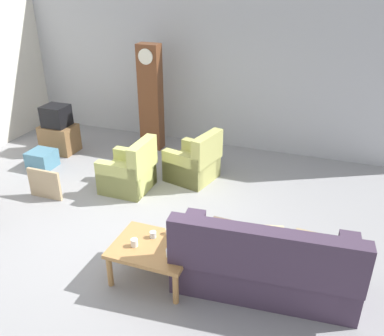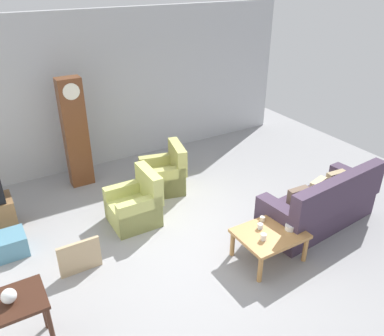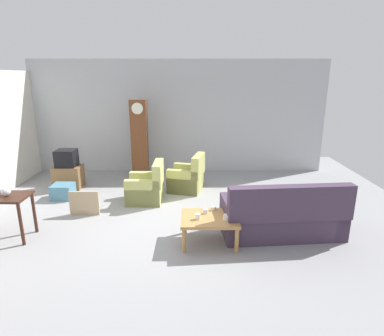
# 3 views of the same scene
# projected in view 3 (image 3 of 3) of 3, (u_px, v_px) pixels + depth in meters

# --- Properties ---
(ground_plane) EXTENTS (10.40, 10.40, 0.00)m
(ground_plane) POSITION_uv_depth(u_px,v_px,m) (172.00, 222.00, 6.33)
(ground_plane) COLOR gray
(garage_door_wall) EXTENTS (8.40, 0.16, 3.20)m
(garage_door_wall) POSITION_uv_depth(u_px,v_px,m) (179.00, 117.00, 9.35)
(garage_door_wall) COLOR #ADAFB5
(garage_door_wall) RESTS_ON ground_plane
(couch_floral) EXTENTS (2.17, 1.06, 1.04)m
(couch_floral) POSITION_uv_depth(u_px,v_px,m) (283.00, 217.00, 5.69)
(couch_floral) COLOR #423347
(couch_floral) RESTS_ON ground_plane
(armchair_olive_near) EXTENTS (0.80, 0.77, 0.92)m
(armchair_olive_near) POSITION_uv_depth(u_px,v_px,m) (147.00, 188.00, 7.28)
(armchair_olive_near) COLOR #B7BC66
(armchair_olive_near) RESTS_ON ground_plane
(armchair_olive_far) EXTENTS (0.95, 0.92, 0.92)m
(armchair_olive_far) POSITION_uv_depth(u_px,v_px,m) (187.00, 179.00, 7.97)
(armchair_olive_far) COLOR tan
(armchair_olive_far) RESTS_ON ground_plane
(coffee_table_wood) EXTENTS (0.96, 0.76, 0.47)m
(coffee_table_wood) POSITION_uv_depth(u_px,v_px,m) (209.00, 221.00, 5.45)
(coffee_table_wood) COLOR #B27F47
(coffee_table_wood) RESTS_ON ground_plane
(grandfather_clock) EXTENTS (0.44, 0.30, 2.15)m
(grandfather_clock) POSITION_uv_depth(u_px,v_px,m) (139.00, 139.00, 8.80)
(grandfather_clock) COLOR brown
(grandfather_clock) RESTS_ON ground_plane
(tv_stand_cabinet) EXTENTS (0.68, 0.52, 0.56)m
(tv_stand_cabinet) POSITION_uv_depth(u_px,v_px,m) (68.00, 177.00, 8.20)
(tv_stand_cabinet) COLOR brown
(tv_stand_cabinet) RESTS_ON ground_plane
(tv_crt) EXTENTS (0.48, 0.44, 0.42)m
(tv_crt) POSITION_uv_depth(u_px,v_px,m) (66.00, 158.00, 8.06)
(tv_crt) COLOR black
(tv_crt) RESTS_ON tv_stand_cabinet
(framed_picture_leaning) EXTENTS (0.60, 0.05, 0.51)m
(framed_picture_leaning) POSITION_uv_depth(u_px,v_px,m) (84.00, 203.00, 6.58)
(framed_picture_leaning) COLOR tan
(framed_picture_leaning) RESTS_ON ground_plane
(storage_box_blue) EXTENTS (0.47, 0.45, 0.33)m
(storage_box_blue) POSITION_uv_depth(u_px,v_px,m) (63.00, 191.00, 7.50)
(storage_box_blue) COLOR teal
(storage_box_blue) RESTS_ON ground_plane
(glass_dome_cloche) EXTENTS (0.16, 0.16, 0.16)m
(glass_dome_cloche) POSITION_uv_depth(u_px,v_px,m) (5.00, 191.00, 5.45)
(glass_dome_cloche) COLOR silver
(glass_dome_cloche) RESTS_ON console_table_dark
(cup_white_porcelain) EXTENTS (0.08, 0.08, 0.10)m
(cup_white_porcelain) POSITION_uv_depth(u_px,v_px,m) (198.00, 216.00, 5.34)
(cup_white_porcelain) COLOR white
(cup_white_porcelain) RESTS_ON coffee_table_wood
(cup_blue_rimmed) EXTENTS (0.08, 0.08, 0.08)m
(cup_blue_rimmed) POSITION_uv_depth(u_px,v_px,m) (205.00, 211.00, 5.56)
(cup_blue_rimmed) COLOR silver
(cup_blue_rimmed) RESTS_ON coffee_table_wood
(cup_cream_tall) EXTENTS (0.08, 0.08, 0.07)m
(cup_cream_tall) POSITION_uv_depth(u_px,v_px,m) (214.00, 208.00, 5.69)
(cup_cream_tall) COLOR beige
(cup_cream_tall) RESTS_ON coffee_table_wood
(bowl_white_stacked) EXTENTS (0.15, 0.15, 0.08)m
(bowl_white_stacked) POSITION_uv_depth(u_px,v_px,m) (228.00, 217.00, 5.33)
(bowl_white_stacked) COLOR white
(bowl_white_stacked) RESTS_ON coffee_table_wood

